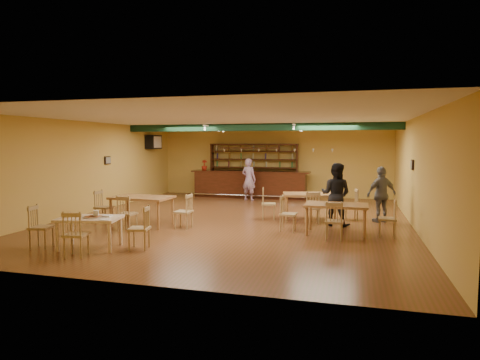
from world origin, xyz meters
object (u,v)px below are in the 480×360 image
(dining_table_b, at_px, (309,206))
(dining_table_d, at_px, (336,219))
(dining_table_c, at_px, (142,211))
(patron_right_a, at_px, (336,194))
(patron_bar, at_px, (249,179))
(near_table, at_px, (90,233))
(bar_counter, at_px, (250,184))

(dining_table_b, distance_m, dining_table_d, 2.13)
(dining_table_c, distance_m, patron_right_a, 5.42)
(dining_table_c, xyz_separation_m, patron_right_a, (5.21, 1.43, 0.47))
(patron_bar, height_order, patron_right_a, patron_right_a)
(near_table, height_order, patron_bar, patron_bar)
(near_table, xyz_separation_m, patron_bar, (1.46, 8.48, 0.50))
(dining_table_b, distance_m, patron_bar, 4.61)
(bar_counter, height_order, dining_table_b, bar_counter)
(dining_table_c, relative_size, dining_table_d, 1.06)
(patron_bar, bearing_deg, bar_counter, -62.69)
(near_table, bearing_deg, patron_right_a, 26.84)
(bar_counter, height_order, near_table, bar_counter)
(dining_table_d, xyz_separation_m, patron_bar, (-3.67, 5.59, 0.46))
(dining_table_d, distance_m, near_table, 5.89)
(dining_table_c, xyz_separation_m, near_table, (0.14, -2.61, -0.06))
(bar_counter, xyz_separation_m, dining_table_b, (2.95, -4.46, -0.17))
(dining_table_b, bearing_deg, dining_table_c, -165.15)
(bar_counter, xyz_separation_m, patron_right_a, (3.75, -5.26, 0.31))
(bar_counter, bearing_deg, near_table, -98.05)
(near_table, distance_m, patron_right_a, 6.50)
(dining_table_c, height_order, near_table, dining_table_c)
(dining_table_d, bearing_deg, patron_right_a, 94.45)
(dining_table_c, bearing_deg, dining_table_d, 6.00)
(dining_table_c, relative_size, near_table, 1.27)
(dining_table_b, bearing_deg, dining_table_d, -78.01)
(bar_counter, distance_m, dining_table_d, 7.46)
(patron_right_a, bearing_deg, bar_counter, -39.58)
(dining_table_d, height_order, patron_right_a, patron_right_a)
(bar_counter, xyz_separation_m, dining_table_d, (3.81, -6.41, -0.18))
(near_table, bearing_deg, dining_table_b, 36.88)
(bar_counter, relative_size, patron_bar, 2.96)
(bar_counter, relative_size, patron_right_a, 2.86)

